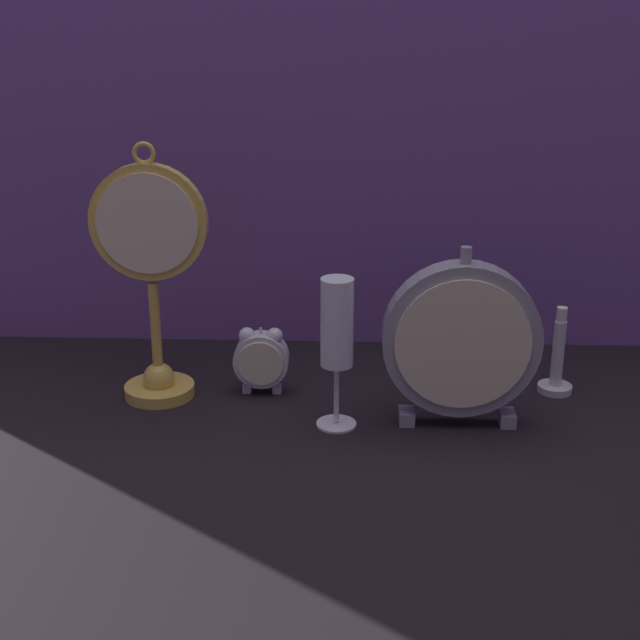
% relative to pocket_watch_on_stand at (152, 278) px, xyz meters
% --- Properties ---
extents(ground_plane, '(4.00, 4.00, 0.00)m').
position_rel_pocket_watch_on_stand_xyz_m(ground_plane, '(0.22, -0.10, -0.17)').
color(ground_plane, black).
extents(fabric_backdrop_drape, '(1.68, 0.01, 0.72)m').
position_rel_pocket_watch_on_stand_xyz_m(fabric_backdrop_drape, '(0.22, 0.22, 0.19)').
color(fabric_backdrop_drape, '#6B478E').
rests_on(fabric_backdrop_drape, ground_plane).
extents(pocket_watch_on_stand, '(0.15, 0.10, 0.35)m').
position_rel_pocket_watch_on_stand_xyz_m(pocket_watch_on_stand, '(0.00, 0.00, 0.00)').
color(pocket_watch_on_stand, gold).
rests_on(pocket_watch_on_stand, ground_plane).
extents(alarm_clock_twin_bell, '(0.08, 0.03, 0.10)m').
position_rel_pocket_watch_on_stand_xyz_m(alarm_clock_twin_bell, '(0.14, 0.01, -0.12)').
color(alarm_clock_twin_bell, silver).
rests_on(alarm_clock_twin_bell, ground_plane).
extents(mantel_clock_silver, '(0.20, 0.04, 0.24)m').
position_rel_pocket_watch_on_stand_xyz_m(mantel_clock_silver, '(0.40, -0.07, -0.06)').
color(mantel_clock_silver, gray).
rests_on(mantel_clock_silver, ground_plane).
extents(champagne_flute, '(0.05, 0.05, 0.20)m').
position_rel_pocket_watch_on_stand_xyz_m(champagne_flute, '(0.25, -0.08, -0.04)').
color(champagne_flute, silver).
rests_on(champagne_flute, ground_plane).
extents(brass_candlestick, '(0.05, 0.05, 0.12)m').
position_rel_pocket_watch_on_stand_xyz_m(brass_candlestick, '(0.55, 0.04, -0.13)').
color(brass_candlestick, silver).
rests_on(brass_candlestick, ground_plane).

